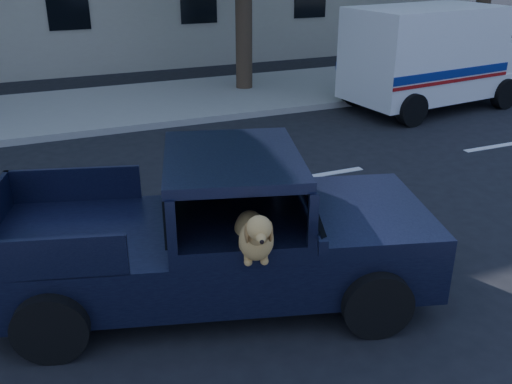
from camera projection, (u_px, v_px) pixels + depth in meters
ground at (137, 348)px, 5.73m from camera, size 120.00×120.00×0.00m
far_sidewalk at (55, 113)px, 13.47m from camera, size 60.00×4.00×0.15m
lane_stripes at (215, 192)px, 9.31m from camera, size 21.60×0.14×0.01m
pickup_truck at (207, 251)px, 6.36m from camera, size 5.09×3.11×1.71m
mail_truck at (431, 65)px, 13.79m from camera, size 4.62×2.69×2.42m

